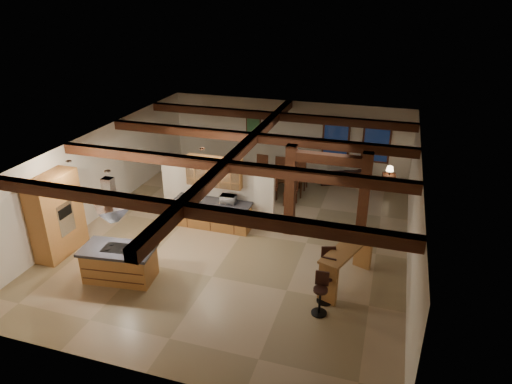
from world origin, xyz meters
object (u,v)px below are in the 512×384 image
at_px(kitchen_island, 120,263).
at_px(bar_counter, 347,258).
at_px(dining_table, 277,185).
at_px(sofa, 343,175).

distance_m(kitchen_island, bar_counter, 5.95).
relative_size(dining_table, bar_counter, 0.88).
xyz_separation_m(kitchen_island, sofa, (4.76, 8.38, -0.20)).
distance_m(dining_table, sofa, 2.90).
distance_m(dining_table, bar_counter, 5.92).
bearing_deg(sofa, bar_counter, 75.19).
height_order(kitchen_island, dining_table, kitchen_island).
xyz_separation_m(dining_table, bar_counter, (3.19, -4.97, 0.43)).
bearing_deg(dining_table, kitchen_island, -127.04).
distance_m(sofa, bar_counter, 6.92).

